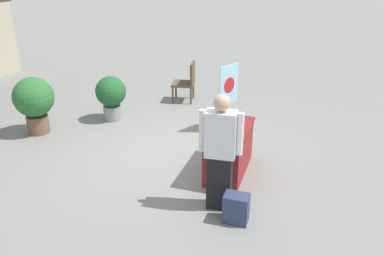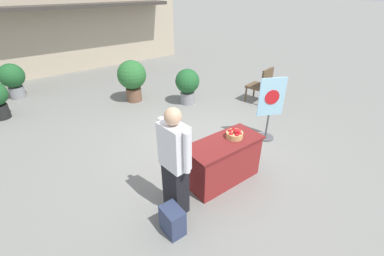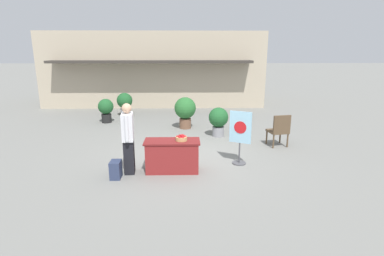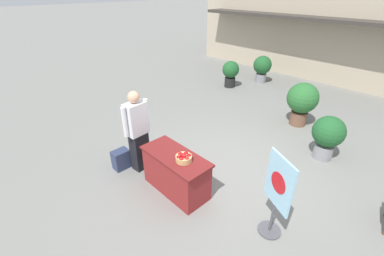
{
  "view_description": "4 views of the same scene",
  "coord_description": "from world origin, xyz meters",
  "px_view_note": "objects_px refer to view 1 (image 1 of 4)",
  "views": [
    {
      "loc": [
        -5.89,
        -2.28,
        3.26
      ],
      "look_at": [
        -0.7,
        -0.56,
        0.88
      ],
      "focal_mm": 35.0,
      "sensor_mm": 36.0,
      "label": 1
    },
    {
      "loc": [
        -2.93,
        -3.63,
        3.07
      ],
      "look_at": [
        -0.53,
        -0.45,
        0.81
      ],
      "focal_mm": 24.0,
      "sensor_mm": 36.0,
      "label": 2
    },
    {
      "loc": [
        -0.03,
        -8.09,
        2.94
      ],
      "look_at": [
        0.14,
        -0.62,
        0.98
      ],
      "focal_mm": 28.0,
      "sensor_mm": 36.0,
      "label": 3
    },
    {
      "loc": [
        2.56,
        -3.46,
        3.42
      ],
      "look_at": [
        -0.85,
        -0.23,
        0.81
      ],
      "focal_mm": 24.0,
      "sensor_mm": 36.0,
      "label": 4
    }
  ],
  "objects_px": {
    "apple_basket": "(234,121)",
    "backpack": "(236,208)",
    "patio_chair": "(187,80)",
    "potted_plant_near_right": "(34,100)",
    "person_visitor": "(220,152)",
    "poster_board": "(228,95)",
    "potted_plant_near_left": "(111,95)",
    "display_table": "(229,150)"
  },
  "relations": [
    {
      "from": "apple_basket",
      "to": "backpack",
      "type": "relative_size",
      "value": 0.68
    },
    {
      "from": "backpack",
      "to": "patio_chair",
      "type": "distance_m",
      "value": 5.09
    },
    {
      "from": "backpack",
      "to": "potted_plant_near_right",
      "type": "relative_size",
      "value": 0.35
    },
    {
      "from": "person_visitor",
      "to": "potted_plant_near_right",
      "type": "xyz_separation_m",
      "value": [
        1.37,
        4.28,
        -0.17
      ]
    },
    {
      "from": "apple_basket",
      "to": "backpack",
      "type": "height_order",
      "value": "apple_basket"
    },
    {
      "from": "apple_basket",
      "to": "patio_chair",
      "type": "bearing_deg",
      "value": 31.86
    },
    {
      "from": "patio_chair",
      "to": "potted_plant_near_right",
      "type": "xyz_separation_m",
      "value": [
        -2.9,
        2.32,
        0.16
      ]
    },
    {
      "from": "poster_board",
      "to": "potted_plant_near_left",
      "type": "relative_size",
      "value": 1.39
    },
    {
      "from": "display_table",
      "to": "apple_basket",
      "type": "distance_m",
      "value": 0.51
    },
    {
      "from": "display_table",
      "to": "backpack",
      "type": "height_order",
      "value": "display_table"
    },
    {
      "from": "potted_plant_near_left",
      "to": "display_table",
      "type": "bearing_deg",
      "value": -115.68
    },
    {
      "from": "person_visitor",
      "to": "potted_plant_near_left",
      "type": "distance_m",
      "value": 4.05
    },
    {
      "from": "backpack",
      "to": "poster_board",
      "type": "bearing_deg",
      "value": 15.56
    },
    {
      "from": "apple_basket",
      "to": "potted_plant_near_right",
      "type": "relative_size",
      "value": 0.24
    },
    {
      "from": "potted_plant_near_left",
      "to": "patio_chair",
      "type": "bearing_deg",
      "value": -34.48
    },
    {
      "from": "person_visitor",
      "to": "poster_board",
      "type": "height_order",
      "value": "person_visitor"
    },
    {
      "from": "backpack",
      "to": "potted_plant_near_right",
      "type": "distance_m",
      "value": 4.9
    },
    {
      "from": "apple_basket",
      "to": "backpack",
      "type": "distance_m",
      "value": 1.72
    },
    {
      "from": "display_table",
      "to": "backpack",
      "type": "relative_size",
      "value": 3.24
    },
    {
      "from": "apple_basket",
      "to": "poster_board",
      "type": "relative_size",
      "value": 0.2
    },
    {
      "from": "person_visitor",
      "to": "potted_plant_near_left",
      "type": "relative_size",
      "value": 1.7
    },
    {
      "from": "backpack",
      "to": "poster_board",
      "type": "distance_m",
      "value": 3.23
    },
    {
      "from": "display_table",
      "to": "potted_plant_near_right",
      "type": "height_order",
      "value": "potted_plant_near_right"
    },
    {
      "from": "potted_plant_near_right",
      "to": "display_table",
      "type": "bearing_deg",
      "value": -94.44
    },
    {
      "from": "potted_plant_near_right",
      "to": "poster_board",
      "type": "bearing_deg",
      "value": -69.18
    },
    {
      "from": "backpack",
      "to": "patio_chair",
      "type": "bearing_deg",
      "value": 26.56
    },
    {
      "from": "patio_chair",
      "to": "potted_plant_near_left",
      "type": "distance_m",
      "value": 2.13
    },
    {
      "from": "apple_basket",
      "to": "potted_plant_near_left",
      "type": "xyz_separation_m",
      "value": [
        1.25,
        3.07,
        -0.26
      ]
    },
    {
      "from": "display_table",
      "to": "patio_chair",
      "type": "height_order",
      "value": "patio_chair"
    },
    {
      "from": "poster_board",
      "to": "patio_chair",
      "type": "relative_size",
      "value": 1.38
    },
    {
      "from": "poster_board",
      "to": "potted_plant_near_left",
      "type": "height_order",
      "value": "poster_board"
    },
    {
      "from": "potted_plant_near_left",
      "to": "person_visitor",
      "type": "bearing_deg",
      "value": -128.51
    },
    {
      "from": "display_table",
      "to": "potted_plant_near_right",
      "type": "distance_m",
      "value": 4.21
    },
    {
      "from": "backpack",
      "to": "poster_board",
      "type": "height_order",
      "value": "poster_board"
    },
    {
      "from": "potted_plant_near_right",
      "to": "person_visitor",
      "type": "bearing_deg",
      "value": -107.71
    },
    {
      "from": "potted_plant_near_right",
      "to": "patio_chair",
      "type": "bearing_deg",
      "value": -38.66
    },
    {
      "from": "potted_plant_near_left",
      "to": "poster_board",
      "type": "bearing_deg",
      "value": -84.05
    },
    {
      "from": "apple_basket",
      "to": "potted_plant_near_left",
      "type": "height_order",
      "value": "potted_plant_near_left"
    },
    {
      "from": "potted_plant_near_right",
      "to": "potted_plant_near_left",
      "type": "relative_size",
      "value": 1.18
    },
    {
      "from": "patio_chair",
      "to": "potted_plant_near_left",
      "type": "xyz_separation_m",
      "value": [
        -1.76,
        1.21,
        0.04
      ]
    },
    {
      "from": "poster_board",
      "to": "potted_plant_near_right",
      "type": "relative_size",
      "value": 1.18
    },
    {
      "from": "backpack",
      "to": "apple_basket",
      "type": "bearing_deg",
      "value": 14.75
    }
  ]
}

